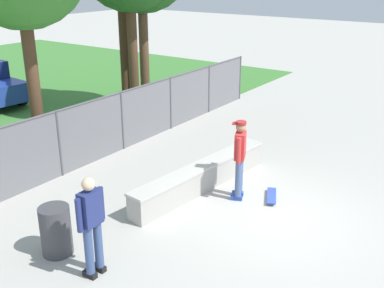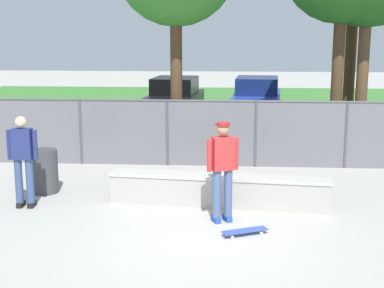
{
  "view_description": "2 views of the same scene",
  "coord_description": "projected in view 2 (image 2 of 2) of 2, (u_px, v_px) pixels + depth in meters",
  "views": [
    {
      "loc": [
        -8.06,
        -3.59,
        4.92
      ],
      "look_at": [
        0.4,
        2.34,
        1.01
      ],
      "focal_mm": 43.47,
      "sensor_mm": 36.0,
      "label": 1
    },
    {
      "loc": [
        0.46,
        -8.59,
        3.4
      ],
      "look_at": [
        -0.28,
        2.15,
        1.21
      ],
      "focal_mm": 51.61,
      "sensor_mm": 36.0,
      "label": 2
    }
  ],
  "objects": [
    {
      "name": "ground_plane",
      "position": [
        200.0,
        242.0,
        9.11
      ],
      "size": [
        80.0,
        80.0,
        0.0
      ],
      "primitive_type": "plane",
      "color": "#ADAAA3"
    },
    {
      "name": "grass_strip",
      "position": [
        219.0,
        110.0,
        24.34
      ],
      "size": [
        27.85,
        20.0,
        0.02
      ],
      "primitive_type": "cube",
      "color": "#3D7A33",
      "rests_on": "ground"
    },
    {
      "name": "concrete_ledge",
      "position": [
        218.0,
        190.0,
        10.94
      ],
      "size": [
        4.41,
        0.93,
        0.63
      ],
      "color": "#A8A59E",
      "rests_on": "ground"
    },
    {
      "name": "skateboarder",
      "position": [
        223.0,
        167.0,
        9.87
      ],
      "size": [
        0.56,
        0.39,
        1.84
      ],
      "color": "#2647A5",
      "rests_on": "ground"
    },
    {
      "name": "skateboard",
      "position": [
        245.0,
        231.0,
        9.4
      ],
      "size": [
        0.81,
        0.52,
        0.09
      ],
      "color": "#334CB2",
      "rests_on": "ground"
    },
    {
      "name": "chainlink_fence",
      "position": [
        211.0,
        130.0,
        14.09
      ],
      "size": [
        15.92,
        0.07,
        1.72
      ],
      "color": "#4C4C51",
      "rests_on": "ground"
    },
    {
      "name": "car_black",
      "position": [
        174.0,
        99.0,
        21.59
      ],
      "size": [
        2.29,
        4.34,
        1.66
      ],
      "color": "black",
      "rests_on": "ground"
    },
    {
      "name": "car_blue",
      "position": [
        257.0,
        98.0,
        21.64
      ],
      "size": [
        2.29,
        4.34,
        1.66
      ],
      "color": "#233D9E",
      "rests_on": "ground"
    },
    {
      "name": "bystander",
      "position": [
        23.0,
        158.0,
        10.71
      ],
      "size": [
        0.6,
        0.28,
        1.82
      ],
      "color": "black",
      "rests_on": "ground"
    },
    {
      "name": "trash_bin",
      "position": [
        45.0,
        171.0,
        11.83
      ],
      "size": [
        0.56,
        0.56,
        0.94
      ],
      "primitive_type": "cylinder",
      "color": "#3F3F44",
      "rests_on": "ground"
    }
  ]
}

